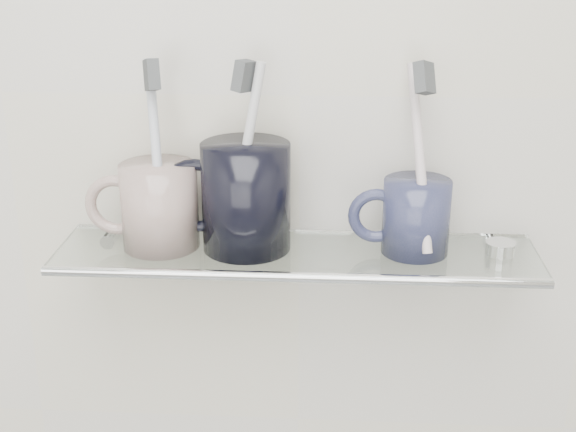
# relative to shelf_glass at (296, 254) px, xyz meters

# --- Properties ---
(wall_back) EXTENTS (2.50, 0.00, 2.50)m
(wall_back) POSITION_rel_shelf_glass_xyz_m (0.00, 0.06, 0.15)
(wall_back) COLOR beige
(wall_back) RESTS_ON ground
(shelf_glass) EXTENTS (0.50, 0.12, 0.01)m
(shelf_glass) POSITION_rel_shelf_glass_xyz_m (0.00, 0.00, 0.00)
(shelf_glass) COLOR silver
(shelf_glass) RESTS_ON wall_back
(shelf_rail) EXTENTS (0.50, 0.01, 0.01)m
(shelf_rail) POSITION_rel_shelf_glass_xyz_m (0.00, -0.06, 0.00)
(shelf_rail) COLOR silver
(shelf_rail) RESTS_ON shelf_glass
(bracket_left) EXTENTS (0.02, 0.03, 0.02)m
(bracket_left) POSITION_rel_shelf_glass_xyz_m (-0.21, 0.05, -0.01)
(bracket_left) COLOR silver
(bracket_left) RESTS_ON wall_back
(bracket_right) EXTENTS (0.02, 0.03, 0.02)m
(bracket_right) POSITION_rel_shelf_glass_xyz_m (0.21, 0.05, -0.01)
(bracket_right) COLOR silver
(bracket_right) RESTS_ON wall_back
(mug_left) EXTENTS (0.10, 0.10, 0.09)m
(mug_left) POSITION_rel_shelf_glass_xyz_m (-0.14, 0.00, 0.05)
(mug_left) COLOR silver
(mug_left) RESTS_ON shelf_glass
(mug_left_handle) EXTENTS (0.07, 0.01, 0.07)m
(mug_left_handle) POSITION_rel_shelf_glass_xyz_m (-0.19, 0.00, 0.05)
(mug_left_handle) COLOR silver
(mug_left_handle) RESTS_ON mug_left
(toothbrush_left) EXTENTS (0.03, 0.06, 0.19)m
(toothbrush_left) POSITION_rel_shelf_glass_xyz_m (-0.14, 0.00, 0.10)
(toothbrush_left) COLOR #B1BCCF
(toothbrush_left) RESTS_ON mug_left
(bristles_left) EXTENTS (0.02, 0.03, 0.03)m
(bristles_left) POSITION_rel_shelf_glass_xyz_m (-0.14, 0.00, 0.19)
(bristles_left) COLOR #3D4042
(bristles_left) RESTS_ON toothbrush_left
(mug_center) EXTENTS (0.11, 0.11, 0.11)m
(mug_center) POSITION_rel_shelf_glass_xyz_m (-0.05, 0.00, 0.06)
(mug_center) COLOR black
(mug_center) RESTS_ON shelf_glass
(mug_center_handle) EXTENTS (0.08, 0.01, 0.08)m
(mug_center_handle) POSITION_rel_shelf_glass_xyz_m (-0.10, 0.00, 0.06)
(mug_center_handle) COLOR black
(mug_center_handle) RESTS_ON mug_center
(toothbrush_center) EXTENTS (0.05, 0.02, 0.19)m
(toothbrush_center) POSITION_rel_shelf_glass_xyz_m (-0.05, 0.00, 0.10)
(toothbrush_center) COLOR silver
(toothbrush_center) RESTS_ON mug_center
(bristles_center) EXTENTS (0.03, 0.03, 0.03)m
(bristles_center) POSITION_rel_shelf_glass_xyz_m (-0.05, 0.00, 0.19)
(bristles_center) COLOR #3D4042
(bristles_center) RESTS_ON toothbrush_center
(mug_right) EXTENTS (0.08, 0.08, 0.08)m
(mug_right) POSITION_rel_shelf_glass_xyz_m (0.12, 0.00, 0.04)
(mug_right) COLOR #1E223F
(mug_right) RESTS_ON shelf_glass
(mug_right_handle) EXTENTS (0.06, 0.01, 0.06)m
(mug_right_handle) POSITION_rel_shelf_glass_xyz_m (0.08, 0.00, 0.04)
(mug_right_handle) COLOR #1E223F
(mug_right_handle) RESTS_ON mug_right
(toothbrush_right) EXTENTS (0.03, 0.08, 0.18)m
(toothbrush_right) POSITION_rel_shelf_glass_xyz_m (0.12, 0.00, 0.10)
(toothbrush_right) COLOR beige
(toothbrush_right) RESTS_ON mug_right
(bristles_right) EXTENTS (0.03, 0.03, 0.04)m
(bristles_right) POSITION_rel_shelf_glass_xyz_m (0.12, 0.00, 0.19)
(bristles_right) COLOR #3D4042
(bristles_right) RESTS_ON toothbrush_right
(chrome_cap) EXTENTS (0.03, 0.03, 0.01)m
(chrome_cap) POSITION_rel_shelf_glass_xyz_m (0.21, 0.00, 0.01)
(chrome_cap) COLOR silver
(chrome_cap) RESTS_ON shelf_glass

